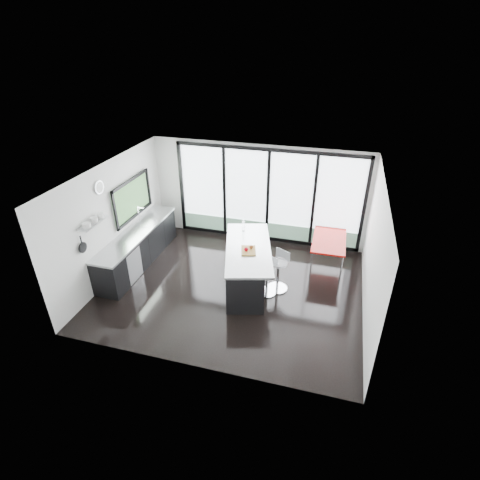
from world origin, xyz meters
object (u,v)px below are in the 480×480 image
(island, at_px, (245,265))
(red_table, at_px, (328,253))
(bar_stool_near, at_px, (267,280))
(bar_stool_far, at_px, (278,275))

(island, height_order, red_table, island)
(bar_stool_near, distance_m, red_table, 2.01)
(bar_stool_near, relative_size, red_table, 0.50)
(bar_stool_far, height_order, red_table, bar_stool_far)
(red_table, bearing_deg, bar_stool_far, -127.79)
(bar_stool_far, xyz_separation_m, red_table, (1.05, 1.35, -0.00))
(bar_stool_far, relative_size, red_table, 0.54)
(island, bearing_deg, bar_stool_near, -22.80)
(bar_stool_near, relative_size, bar_stool_far, 0.93)
(bar_stool_far, bearing_deg, island, -158.50)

